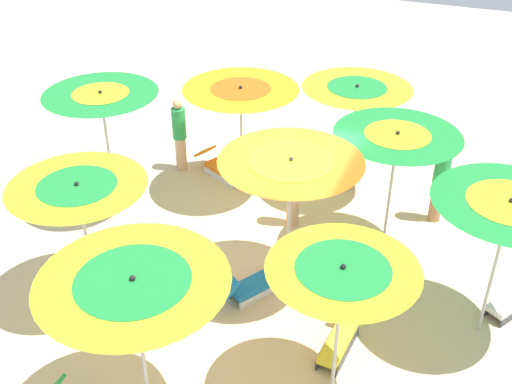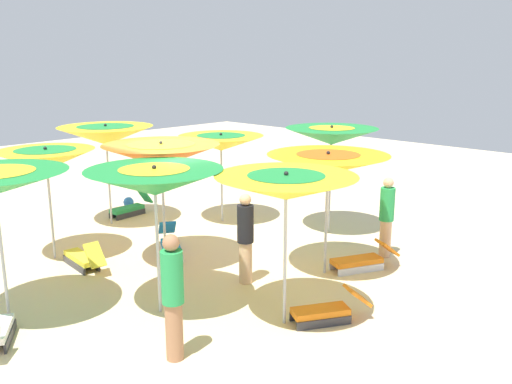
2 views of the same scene
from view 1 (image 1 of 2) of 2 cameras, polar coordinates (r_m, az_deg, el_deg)
ground at (r=11.14m, az=0.90°, el=-7.41°), size 36.07×36.07×0.04m
beach_umbrella_0 at (r=9.37m, az=21.82°, el=-1.71°), size 2.17×2.17×2.44m
beach_umbrella_1 at (r=10.74m, az=12.54°, el=4.16°), size 2.13×2.13×2.43m
beach_umbrella_2 at (r=12.44m, az=9.05°, el=8.58°), size 2.12×2.12×2.41m
beach_umbrella_3 at (r=7.84m, az=7.77°, el=-7.92°), size 1.90×1.90×2.33m
beach_umbrella_4 at (r=9.60m, az=3.14°, el=1.78°), size 2.23×2.23×2.50m
beach_umbrella_5 at (r=12.34m, az=-1.38°, el=8.57°), size 2.26×2.26×2.37m
beach_umbrella_6 at (r=7.49m, az=-10.90°, el=-9.04°), size 2.25×2.25×2.50m
beach_umbrella_7 at (r=9.82m, az=-15.71°, el=-0.30°), size 2.10×2.10×2.25m
beach_umbrella_8 at (r=12.06m, az=-13.75°, el=7.83°), size 2.12×2.12×2.54m
lounger_0 at (r=13.82m, az=6.86°, el=2.08°), size 0.95×1.26×0.54m
lounger_1 at (r=10.56m, az=-0.47°, el=-8.43°), size 1.36×1.02×0.60m
lounger_4 at (r=9.80m, az=7.65°, el=-12.82°), size 1.37×0.44×0.64m
lounger_5 at (r=13.78m, az=-3.09°, el=2.19°), size 0.94×1.40×0.54m
beachgoer_0 at (r=11.86m, az=3.41°, el=0.60°), size 0.30×0.30×1.68m
beachgoer_1 at (r=13.79m, az=-6.91°, el=5.25°), size 0.30×0.30×1.68m
beachgoer_2 at (r=12.44m, az=16.32°, el=1.21°), size 0.30×0.30×1.79m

